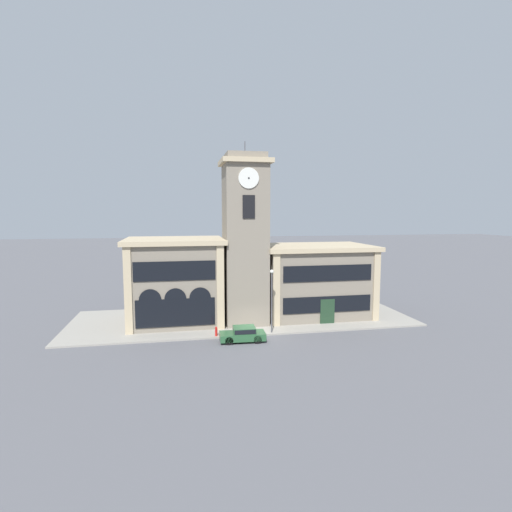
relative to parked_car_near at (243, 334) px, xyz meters
The scene contains 8 objects.
ground_plane 1.78m from the parked_car_near, 45.16° to the left, with size 300.00×300.00×0.00m, color #56565B.
sidewalk_kerb 7.46m from the parked_car_near, 81.07° to the left, with size 35.43×12.37×0.15m.
clock_tower 9.80m from the parked_car_near, 78.51° to the left, with size 4.89×4.89×18.28m.
town_hall_left_wing 10.21m from the parked_car_near, 127.78° to the left, with size 9.88×8.63×8.71m.
town_hall_right_wing 12.33m from the parked_car_near, 39.28° to the left, with size 12.02×8.63×7.80m.
parked_car_near is the anchor object (origin of this frame).
street_lamp 4.76m from the parked_car_near, 28.79° to the left, with size 0.36×0.36×5.95m.
fire_hydrant 2.71m from the parked_car_near, 145.69° to the left, with size 0.22×0.22×0.87m.
Camera 1 is at (-6.57, -34.99, 11.35)m, focal length 28.00 mm.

